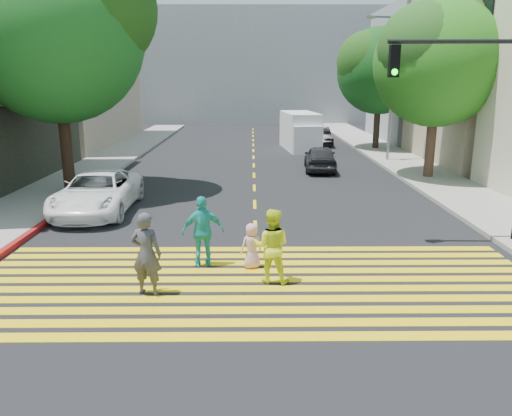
{
  "coord_description": "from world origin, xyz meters",
  "views": [
    {
      "loc": [
        -0.11,
        -9.58,
        4.64
      ],
      "look_at": [
        0.0,
        3.0,
        1.4
      ],
      "focal_mm": 35.0,
      "sensor_mm": 36.0,
      "label": 1
    }
  ],
  "objects_px": {
    "pedestrian_child": "(252,246)",
    "silver_car": "(297,134)",
    "pedestrian_man": "(146,254)",
    "pedestrian_woman": "(272,246)",
    "pedestrian_extra": "(203,231)",
    "dark_car_parked": "(320,136)",
    "tree_right_near": "(439,56)",
    "dark_car_near": "(320,158)",
    "traffic_signal": "(490,108)",
    "white_sedan": "(97,192)",
    "tree_left": "(58,25)",
    "white_van": "(301,132)",
    "tree_right_far": "(381,66)"
  },
  "relations": [
    {
      "from": "pedestrian_man",
      "to": "silver_car",
      "type": "bearing_deg",
      "value": -89.54
    },
    {
      "from": "tree_right_far",
      "to": "traffic_signal",
      "type": "bearing_deg",
      "value": -95.63
    },
    {
      "from": "tree_right_far",
      "to": "white_van",
      "type": "height_order",
      "value": "tree_right_far"
    },
    {
      "from": "white_sedan",
      "to": "white_van",
      "type": "distance_m",
      "value": 18.83
    },
    {
      "from": "pedestrian_man",
      "to": "tree_left",
      "type": "bearing_deg",
      "value": -50.99
    },
    {
      "from": "pedestrian_child",
      "to": "tree_right_near",
      "type": "bearing_deg",
      "value": -147.61
    },
    {
      "from": "tree_right_near",
      "to": "dark_car_parked",
      "type": "xyz_separation_m",
      "value": [
        -3.59,
        12.77,
        -5.05
      ]
    },
    {
      "from": "dark_car_near",
      "to": "pedestrian_man",
      "type": "bearing_deg",
      "value": 73.35
    },
    {
      "from": "dark_car_parked",
      "to": "white_van",
      "type": "distance_m",
      "value": 2.83
    },
    {
      "from": "tree_right_far",
      "to": "pedestrian_woman",
      "type": "relative_size",
      "value": 4.59
    },
    {
      "from": "pedestrian_man",
      "to": "pedestrian_woman",
      "type": "bearing_deg",
      "value": -154.31
    },
    {
      "from": "tree_left",
      "to": "traffic_signal",
      "type": "relative_size",
      "value": 1.66
    },
    {
      "from": "tree_left",
      "to": "pedestrian_child",
      "type": "bearing_deg",
      "value": -49.31
    },
    {
      "from": "dark_car_near",
      "to": "white_van",
      "type": "distance_m",
      "value": 8.22
    },
    {
      "from": "pedestrian_man",
      "to": "traffic_signal",
      "type": "relative_size",
      "value": 0.31
    },
    {
      "from": "dark_car_parked",
      "to": "white_sedan",
      "type": "bearing_deg",
      "value": -120.89
    },
    {
      "from": "pedestrian_man",
      "to": "pedestrian_child",
      "type": "bearing_deg",
      "value": -133.6
    },
    {
      "from": "tree_left",
      "to": "dark_car_near",
      "type": "xyz_separation_m",
      "value": [
        11.19,
        5.13,
        -6.06
      ]
    },
    {
      "from": "tree_left",
      "to": "pedestrian_extra",
      "type": "relative_size",
      "value": 5.47
    },
    {
      "from": "tree_right_near",
      "to": "dark_car_near",
      "type": "distance_m",
      "value": 7.42
    },
    {
      "from": "pedestrian_child",
      "to": "dark_car_near",
      "type": "bearing_deg",
      "value": -125.83
    },
    {
      "from": "silver_car",
      "to": "traffic_signal",
      "type": "height_order",
      "value": "traffic_signal"
    },
    {
      "from": "pedestrian_woman",
      "to": "white_sedan",
      "type": "height_order",
      "value": "pedestrian_woman"
    },
    {
      "from": "tree_left",
      "to": "tree_right_near",
      "type": "xyz_separation_m",
      "value": [
        16.14,
        2.83,
        -1.04
      ]
    },
    {
      "from": "white_sedan",
      "to": "dark_car_near",
      "type": "relative_size",
      "value": 1.33
    },
    {
      "from": "tree_right_near",
      "to": "white_van",
      "type": "distance_m",
      "value": 12.56
    },
    {
      "from": "white_sedan",
      "to": "silver_car",
      "type": "height_order",
      "value": "white_sedan"
    },
    {
      "from": "pedestrian_child",
      "to": "white_sedan",
      "type": "distance_m",
      "value": 7.85
    },
    {
      "from": "white_sedan",
      "to": "dark_car_near",
      "type": "xyz_separation_m",
      "value": [
        9.13,
        8.39,
        -0.06
      ]
    },
    {
      "from": "tree_right_near",
      "to": "tree_right_far",
      "type": "xyz_separation_m",
      "value": [
        -0.03,
        10.31,
        -0.19
      ]
    },
    {
      "from": "tree_right_far",
      "to": "traffic_signal",
      "type": "height_order",
      "value": "tree_right_far"
    },
    {
      "from": "white_van",
      "to": "tree_right_near",
      "type": "bearing_deg",
      "value": -69.73
    },
    {
      "from": "traffic_signal",
      "to": "tree_left",
      "type": "bearing_deg",
      "value": 155.03
    },
    {
      "from": "dark_car_parked",
      "to": "traffic_signal",
      "type": "bearing_deg",
      "value": -87.83
    },
    {
      "from": "dark_car_parked",
      "to": "tree_right_far",
      "type": "bearing_deg",
      "value": -36.45
    },
    {
      "from": "tree_left",
      "to": "silver_car",
      "type": "relative_size",
      "value": 2.24
    },
    {
      "from": "tree_left",
      "to": "pedestrian_woman",
      "type": "distance_m",
      "value": 13.93
    },
    {
      "from": "pedestrian_man",
      "to": "pedestrian_woman",
      "type": "height_order",
      "value": "pedestrian_man"
    },
    {
      "from": "pedestrian_child",
      "to": "pedestrian_woman",
      "type": "bearing_deg",
      "value": 95.82
    },
    {
      "from": "dark_car_near",
      "to": "silver_car",
      "type": "distance_m",
      "value": 12.5
    },
    {
      "from": "pedestrian_extra",
      "to": "dark_car_parked",
      "type": "bearing_deg",
      "value": -116.2
    },
    {
      "from": "tree_right_near",
      "to": "dark_car_parked",
      "type": "bearing_deg",
      "value": 105.71
    },
    {
      "from": "pedestrian_man",
      "to": "silver_car",
      "type": "distance_m",
      "value": 28.62
    },
    {
      "from": "pedestrian_woman",
      "to": "pedestrian_child",
      "type": "relative_size",
      "value": 1.52
    },
    {
      "from": "pedestrian_child",
      "to": "silver_car",
      "type": "height_order",
      "value": "silver_car"
    },
    {
      "from": "white_sedan",
      "to": "traffic_signal",
      "type": "bearing_deg",
      "value": -17.81
    },
    {
      "from": "traffic_signal",
      "to": "tree_right_near",
      "type": "bearing_deg",
      "value": 79.67
    },
    {
      "from": "tree_right_near",
      "to": "white_van",
      "type": "height_order",
      "value": "tree_right_near"
    },
    {
      "from": "dark_car_parked",
      "to": "white_van",
      "type": "bearing_deg",
      "value": -127.2
    },
    {
      "from": "silver_car",
      "to": "traffic_signal",
      "type": "xyz_separation_m",
      "value": [
        3.07,
        -24.59,
        3.25
      ]
    }
  ]
}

